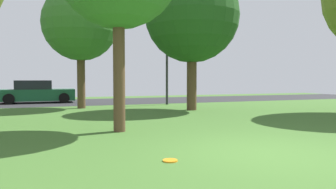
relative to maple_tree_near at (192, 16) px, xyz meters
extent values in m
plane|color=#3D6628|center=(-2.35, -8.67, -4.50)|extent=(44.00, 44.00, 0.00)
cube|color=#28282B|center=(-2.35, 7.33, -4.50)|extent=(44.00, 6.40, 0.01)
cylinder|color=brown|center=(0.00, 0.00, -2.94)|extent=(0.47, 0.47, 3.12)
sphere|color=#23511E|center=(0.00, 0.00, 0.02)|extent=(4.49, 4.49, 4.49)
cylinder|color=brown|center=(-4.91, 2.79, -2.99)|extent=(0.40, 0.40, 3.01)
sphere|color=#38702D|center=(-4.91, 2.79, -0.18)|extent=(3.80, 3.80, 3.80)
cylinder|color=brown|center=(-4.55, -5.03, -2.81)|extent=(0.33, 0.33, 3.39)
cylinder|color=orange|center=(-4.37, -8.57, -4.49)|extent=(0.27, 0.27, 0.03)
cube|color=#195633|center=(-7.15, 7.61, -3.99)|extent=(4.40, 1.84, 0.71)
cube|color=black|center=(-7.37, 7.61, -3.36)|extent=(2.11, 1.62, 0.55)
cylinder|color=black|center=(-5.60, 8.53, -4.18)|extent=(0.64, 0.22, 0.64)
cylinder|color=black|center=(-5.60, 6.69, -4.18)|extent=(0.64, 0.22, 0.64)
cylinder|color=black|center=(-8.69, 8.53, -4.18)|extent=(0.64, 0.22, 0.64)
cylinder|color=black|center=(-8.69, 6.69, -4.18)|extent=(0.64, 0.22, 0.64)
cylinder|color=#2D2D33|center=(0.03, 3.53, -2.25)|extent=(0.14, 0.14, 4.50)
camera|label=1|loc=(-6.35, -13.81, -3.03)|focal=33.69mm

